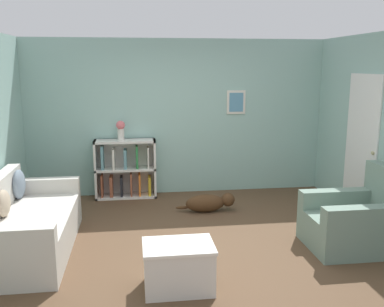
{
  "coord_description": "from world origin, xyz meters",
  "views": [
    {
      "loc": [
        -0.72,
        -4.94,
        2.16
      ],
      "look_at": [
        0.0,
        0.4,
        1.05
      ],
      "focal_mm": 40.0,
      "sensor_mm": 36.0,
      "label": 1
    }
  ],
  "objects": [
    {
      "name": "bookshelf",
      "position": [
        -0.9,
        2.04,
        0.46
      ],
      "size": [
        1.0,
        0.32,
        0.97
      ],
      "color": "silver",
      "rests_on": "ground_plane"
    },
    {
      "name": "coffee_table",
      "position": [
        -0.34,
        -1.09,
        0.25
      ],
      "size": [
        0.69,
        0.48,
        0.46
      ],
      "color": "silver",
      "rests_on": "ground_plane"
    },
    {
      "name": "ground_plane",
      "position": [
        0.0,
        0.0,
        0.0
      ],
      "size": [
        14.0,
        14.0,
        0.0
      ],
      "primitive_type": "plane",
      "color": "brown"
    },
    {
      "name": "wall_back",
      "position": [
        0.0,
        2.25,
        1.3
      ],
      "size": [
        5.6,
        0.13,
        2.6
      ],
      "color": "#93BCB2",
      "rests_on": "ground_plane"
    },
    {
      "name": "recliner_chair",
      "position": [
        1.91,
        -0.39,
        0.33
      ],
      "size": [
        1.06,
        0.85,
        0.98
      ],
      "color": "gray",
      "rests_on": "ground_plane"
    },
    {
      "name": "dog",
      "position": [
        0.36,
        1.12,
        0.14
      ],
      "size": [
        0.9,
        0.24,
        0.28
      ],
      "color": "#472D19",
      "rests_on": "ground_plane"
    },
    {
      "name": "vase",
      "position": [
        -0.95,
        2.02,
        1.15
      ],
      "size": [
        0.14,
        0.14,
        0.32
      ],
      "color": "silver",
      "rests_on": "bookshelf"
    },
    {
      "name": "couch",
      "position": [
        -2.04,
        0.02,
        0.31
      ],
      "size": [
        0.94,
        2.01,
        0.85
      ],
      "color": "beige",
      "rests_on": "ground_plane"
    }
  ]
}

